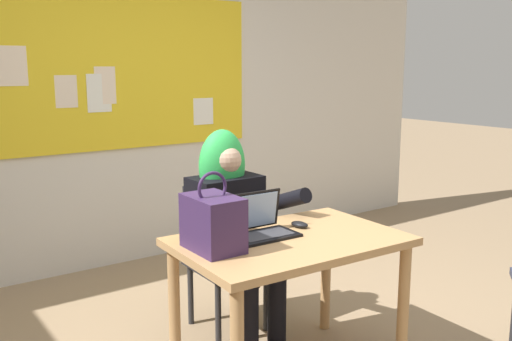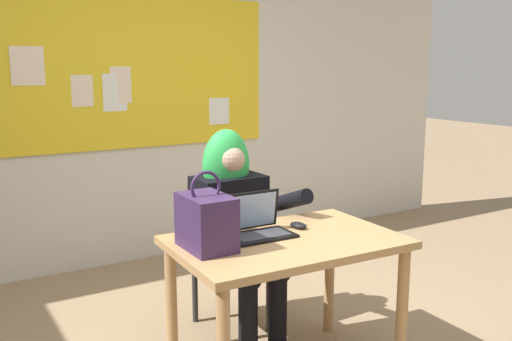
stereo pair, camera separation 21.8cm
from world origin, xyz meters
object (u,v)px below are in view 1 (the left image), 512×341
Objects in this scene: laptop at (260,226)px; computer_mouse at (300,224)px; person_costumed at (232,216)px; handbag at (213,222)px; desk_main at (290,258)px; chair_at_desk at (221,248)px.

laptop reaches higher than computer_mouse.
person_costumed is 0.72m from handbag.
desk_main is 3.07× the size of handbag.
handbag is (-0.41, 0.07, 0.24)m from desk_main.
desk_main is 0.61m from person_costumed.
handbag is (-0.45, -0.66, 0.39)m from chair_at_desk.
laptop is (-0.09, 0.13, 0.16)m from desk_main.
computer_mouse is at bearing -1.63° from laptop.
laptop is at bearing 11.06° from handbag.
laptop is (-0.13, -0.60, 0.31)m from chair_at_desk.
laptop is at bearing -16.94° from person_costumed.
person_costumed is at bearing 1.15° from chair_at_desk.
computer_mouse is at bearing 36.80° from desk_main.
person_costumed is at bearing 75.86° from laptop.
computer_mouse reaches higher than desk_main.
chair_at_desk is at bearing 87.49° from computer_mouse.
person_costumed is at bearing 90.32° from computer_mouse.
handbag reaches higher than desk_main.
desk_main is at bearing -52.79° from laptop.
desk_main is at bearing -156.88° from computer_mouse.
handbag reaches higher than chair_at_desk.
desk_main is at bearing -4.89° from person_costumed.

